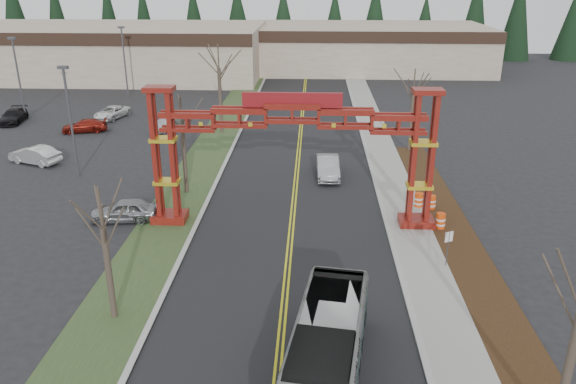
# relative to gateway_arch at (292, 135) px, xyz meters

# --- Properties ---
(road) EXTENTS (12.00, 110.00, 0.02)m
(road) POSITION_rel_gateway_arch_xyz_m (-0.00, 7.00, -5.97)
(road) COLOR black
(road) RESTS_ON ground
(lane_line_left) EXTENTS (0.12, 100.00, 0.01)m
(lane_line_left) POSITION_rel_gateway_arch_xyz_m (-0.12, 7.00, -5.96)
(lane_line_left) COLOR yellow
(lane_line_left) RESTS_ON road
(lane_line_right) EXTENTS (0.12, 100.00, 0.01)m
(lane_line_right) POSITION_rel_gateway_arch_xyz_m (0.12, 7.00, -5.96)
(lane_line_right) COLOR yellow
(lane_line_right) RESTS_ON road
(curb_right) EXTENTS (0.30, 110.00, 0.15)m
(curb_right) POSITION_rel_gateway_arch_xyz_m (6.15, 7.00, -5.91)
(curb_right) COLOR #AAAAA5
(curb_right) RESTS_ON ground
(sidewalk_right) EXTENTS (2.60, 110.00, 0.14)m
(sidewalk_right) POSITION_rel_gateway_arch_xyz_m (7.60, 7.00, -5.91)
(sidewalk_right) COLOR gray
(sidewalk_right) RESTS_ON ground
(landscape_strip) EXTENTS (2.60, 50.00, 0.12)m
(landscape_strip) POSITION_rel_gateway_arch_xyz_m (10.20, -8.00, -5.92)
(landscape_strip) COLOR black
(landscape_strip) RESTS_ON ground
(grass_median) EXTENTS (4.00, 110.00, 0.08)m
(grass_median) POSITION_rel_gateway_arch_xyz_m (-8.00, 7.00, -5.94)
(grass_median) COLOR #2F4522
(grass_median) RESTS_ON ground
(curb_left) EXTENTS (0.30, 110.00, 0.15)m
(curb_left) POSITION_rel_gateway_arch_xyz_m (-6.15, 7.00, -5.91)
(curb_left) COLOR #AAAAA5
(curb_left) RESTS_ON ground
(gateway_arch) EXTENTS (18.20, 1.60, 8.90)m
(gateway_arch) POSITION_rel_gateway_arch_xyz_m (0.00, 0.00, 0.00)
(gateway_arch) COLOR #5E110C
(gateway_arch) RESTS_ON ground
(retail_building_west) EXTENTS (46.00, 22.30, 7.50)m
(retail_building_west) POSITION_rel_gateway_arch_xyz_m (-30.00, 53.96, -2.22)
(retail_building_west) COLOR gray
(retail_building_west) RESTS_ON ground
(retail_building_east) EXTENTS (38.00, 20.30, 7.00)m
(retail_building_east) POSITION_rel_gateway_arch_xyz_m (10.00, 61.95, -2.47)
(retail_building_east) COLOR gray
(retail_building_east) RESTS_ON ground
(conifer_treeline) EXTENTS (116.10, 5.60, 13.00)m
(conifer_treeline) POSITION_rel_gateway_arch_xyz_m (0.25, 74.00, 0.50)
(conifer_treeline) COLOR black
(conifer_treeline) RESTS_ON ground
(transit_bus) EXTENTS (4.19, 11.37, 3.10)m
(transit_bus) POSITION_rel_gateway_arch_xyz_m (1.84, -15.93, -4.43)
(transit_bus) COLOR #B3B6BC
(transit_bus) RESTS_ON ground
(silver_sedan) EXTENTS (1.86, 4.95, 1.61)m
(silver_sedan) POSITION_rel_gateway_arch_xyz_m (2.49, 9.10, -5.18)
(silver_sedan) COLOR #A5A8AD
(silver_sedan) RESTS_ON ground
(parked_car_near_a) EXTENTS (4.54, 2.22, 1.49)m
(parked_car_near_a) POSITION_rel_gateway_arch_xyz_m (-11.00, 0.00, -5.24)
(parked_car_near_a) COLOR #919498
(parked_car_near_a) RESTS_ON ground
(parked_car_near_b) EXTENTS (4.88, 3.12, 1.52)m
(parked_car_near_b) POSITION_rel_gateway_arch_xyz_m (-22.32, 11.23, -5.22)
(parked_car_near_b) COLOR white
(parked_car_near_b) RESTS_ON ground
(parked_car_mid_a) EXTENTS (4.74, 2.81, 1.29)m
(parked_car_mid_a) POSITION_rel_gateway_arch_xyz_m (-21.95, 21.24, -5.34)
(parked_car_mid_a) COLOR maroon
(parked_car_mid_a) RESTS_ON ground
(parked_car_far_a) EXTENTS (2.83, 4.06, 1.27)m
(parked_car_far_a) POSITION_rel_gateway_arch_xyz_m (-13.79, 22.05, -5.35)
(parked_car_far_a) COLOR gray
(parked_car_far_a) RESTS_ON ground
(parked_car_far_b) EXTENTS (3.37, 5.15, 1.32)m
(parked_car_far_b) POSITION_rel_gateway_arch_xyz_m (-21.10, 26.95, -5.32)
(parked_car_far_b) COLOR white
(parked_car_far_b) RESTS_ON ground
(parked_car_far_c) EXTENTS (2.73, 5.16, 1.43)m
(parked_car_far_c) POSITION_rel_gateway_arch_xyz_m (-31.06, 24.59, -5.27)
(parked_car_far_c) COLOR black
(parked_car_far_c) RESTS_ON ground
(bare_tree_median_near) EXTENTS (2.99, 2.99, 6.66)m
(bare_tree_median_near) POSITION_rel_gateway_arch_xyz_m (-8.00, -10.94, -1.32)
(bare_tree_median_near) COLOR #382D26
(bare_tree_median_near) RESTS_ON ground
(bare_tree_median_mid) EXTENTS (2.98, 2.98, 7.19)m
(bare_tree_median_mid) POSITION_rel_gateway_arch_xyz_m (-8.00, 5.08, -0.80)
(bare_tree_median_mid) COLOR #382D26
(bare_tree_median_mid) RESTS_ON ground
(bare_tree_median_far) EXTENTS (3.52, 3.52, 8.81)m
(bare_tree_median_far) POSITION_rel_gateway_arch_xyz_m (-8.00, 21.61, 0.46)
(bare_tree_median_far) COLOR #382D26
(bare_tree_median_far) RESTS_ON ground
(bare_tree_right_far) EXTENTS (3.00, 3.00, 7.46)m
(bare_tree_right_far) POSITION_rel_gateway_arch_xyz_m (10.00, 16.16, -0.54)
(bare_tree_right_far) COLOR #382D26
(bare_tree_right_far) RESTS_ON ground
(light_pole_near) EXTENTS (0.76, 0.38, 8.72)m
(light_pole_near) POSITION_rel_gateway_arch_xyz_m (-17.49, 8.38, -0.94)
(light_pole_near) COLOR #3F3F44
(light_pole_near) RESTS_ON ground
(light_pole_mid) EXTENTS (0.77, 0.38, 8.83)m
(light_pole_mid) POSITION_rel_gateway_arch_xyz_m (-30.46, 25.97, -0.87)
(light_pole_mid) COLOR #3F3F44
(light_pole_mid) RESTS_ON ground
(light_pole_far) EXTENTS (0.77, 0.38, 8.85)m
(light_pole_far) POSITION_rel_gateway_arch_xyz_m (-22.86, 38.24, -0.87)
(light_pole_far) COLOR #3F3F44
(light_pole_far) RESTS_ON ground
(street_sign) EXTENTS (0.47, 0.24, 2.18)m
(street_sign) POSITION_rel_gateway_arch_xyz_m (8.77, -5.34, -4.41)
(street_sign) COLOR #3F3F44
(street_sign) RESTS_ON ground
(barrel_south) EXTENTS (0.60, 0.60, 1.11)m
(barrel_south) POSITION_rel_gateway_arch_xyz_m (9.44, -0.42, -5.43)
(barrel_south) COLOR #E6460C
(barrel_south) RESTS_ON ground
(barrel_mid) EXTENTS (0.60, 0.60, 1.11)m
(barrel_mid) POSITION_rel_gateway_arch_xyz_m (8.64, 3.00, -5.43)
(barrel_mid) COLOR #E6460C
(barrel_mid) RESTS_ON ground
(barrel_north) EXTENTS (0.57, 0.57, 1.06)m
(barrel_north) POSITION_rel_gateway_arch_xyz_m (9.46, 2.71, -5.45)
(barrel_north) COLOR #E6460C
(barrel_north) RESTS_ON ground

